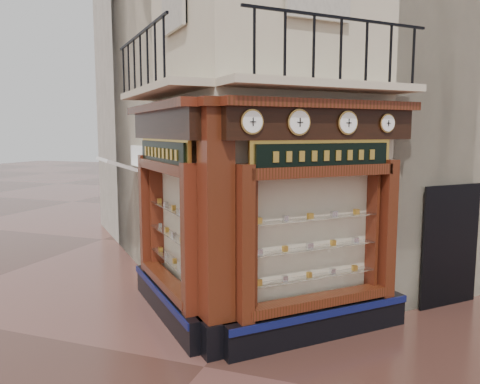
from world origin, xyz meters
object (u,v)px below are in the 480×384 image
at_px(clock_a, 252,122).
at_px(signboard_left, 163,153).
at_px(corner_pilaster, 216,232).
at_px(awning, 125,275).
at_px(clock_b, 299,122).
at_px(clock_d, 387,123).
at_px(signboard_right, 324,155).
at_px(clock_c, 348,123).

height_order(clock_a, signboard_left, clock_a).
height_order(corner_pilaster, awning, corner_pilaster).
distance_m(clock_b, awning, 6.51).
xyz_separation_m(clock_d, signboard_right, (-0.92, -0.76, -0.52)).
distance_m(awning, signboard_right, 6.32).
xyz_separation_m(corner_pilaster, awning, (-3.68, 2.98, -1.95)).
distance_m(corner_pilaster, clock_b, 2.10).
bearing_deg(clock_c, clock_d, 0.00).
xyz_separation_m(clock_c, awning, (-5.48, 1.78, -3.62)).
bearing_deg(clock_d, clock_a, -180.00).
height_order(signboard_left, signboard_right, signboard_left).
distance_m(clock_a, awning, 6.35).
distance_m(corner_pilaster, signboard_right, 2.12).
relative_size(clock_b, signboard_right, 0.21).
relative_size(clock_b, clock_d, 1.29).
relative_size(clock_d, awning, 0.20).
relative_size(clock_a, signboard_left, 0.18).
xyz_separation_m(corner_pilaster, clock_a, (0.58, -0.02, 1.67)).
distance_m(clock_a, clock_b, 0.80).
relative_size(corner_pilaster, signboard_left, 1.92).
bearing_deg(clock_d, awning, 123.78).
bearing_deg(signboard_right, clock_b, -168.79).
bearing_deg(corner_pilaster, signboard_right, -10.25).
bearing_deg(clock_b, clock_d, 0.00).
relative_size(corner_pilaster, clock_a, 10.89).
xyz_separation_m(clock_b, signboard_left, (-2.61, 0.47, -0.52)).
height_order(corner_pilaster, clock_b, corner_pilaster).
xyz_separation_m(signboard_left, signboard_right, (2.92, -0.00, 0.00)).
xyz_separation_m(clock_a, signboard_left, (-2.04, 1.04, -0.52)).
bearing_deg(awning, clock_a, -170.12).
bearing_deg(signboard_right, awning, 114.13).
bearing_deg(signboard_right, clock_c, -17.02).
bearing_deg(clock_c, corner_pilaster, 168.57).
xyz_separation_m(corner_pilaster, clock_d, (2.38, 1.77, 1.67)).
bearing_deg(clock_b, clock_a, -180.00).
relative_size(corner_pilaster, clock_d, 12.72).
height_order(clock_b, awning, clock_b).
bearing_deg(clock_b, signboard_left, 124.72).
bearing_deg(clock_c, clock_b, -180.00).
bearing_deg(clock_c, signboard_right, 162.98).
height_order(awning, signboard_right, signboard_right).
bearing_deg(clock_c, clock_a, -180.00).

